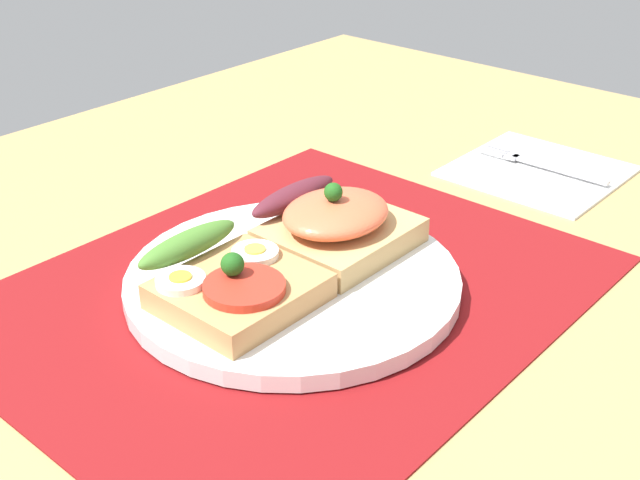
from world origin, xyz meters
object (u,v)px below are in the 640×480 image
(sandwich_salmon, at_px, (336,224))
(plate, at_px, (293,280))
(napkin, at_px, (538,170))
(sandwich_egg_tomato, at_px, (230,281))
(fork, at_px, (538,163))

(sandwich_salmon, bearing_deg, plate, -177.55)
(napkin, bearing_deg, sandwich_salmon, 173.00)
(plate, xyz_separation_m, sandwich_salmon, (0.05, 0.00, 0.03))
(plate, relative_size, sandwich_egg_tomato, 2.32)
(plate, relative_size, napkin, 1.65)
(plate, relative_size, fork, 1.81)
(fork, bearing_deg, sandwich_salmon, 173.78)
(sandwich_egg_tomato, xyz_separation_m, napkin, (0.37, -0.04, -0.03))
(sandwich_egg_tomato, bearing_deg, napkin, -6.01)
(sandwich_egg_tomato, bearing_deg, fork, -5.46)
(sandwich_salmon, height_order, napkin, sandwich_salmon)
(sandwich_egg_tomato, relative_size, fork, 0.78)
(plate, distance_m, napkin, 0.32)
(sandwich_egg_tomato, xyz_separation_m, sandwich_salmon, (0.10, -0.01, 0.01))
(napkin, height_order, fork, fork)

